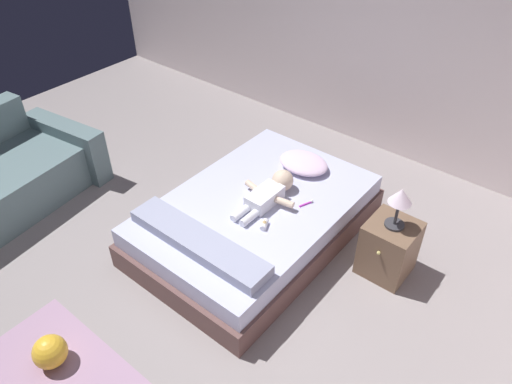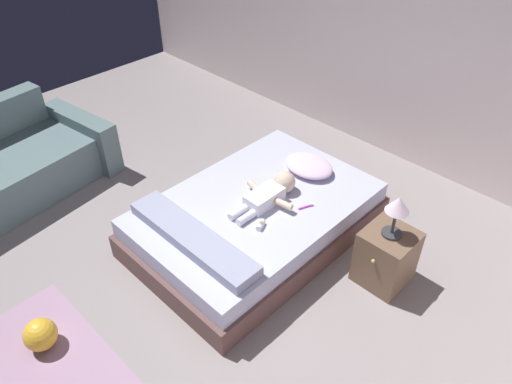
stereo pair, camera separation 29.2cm
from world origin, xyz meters
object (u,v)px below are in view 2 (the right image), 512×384
Objects in this scene: pillow at (309,166)px; toothbrush at (306,207)px; nightstand at (386,257)px; bed at (256,219)px; lamp at (397,208)px; baby_bottle at (261,225)px; baby at (271,193)px; toy_ball at (40,335)px; couch at (2,171)px.

toothbrush is at bearing -52.36° from pillow.
pillow reaches higher than toothbrush.
nightstand is at bearing 8.87° from toothbrush.
bed is 0.70m from pillow.
baby_bottle is at bearing -146.13° from lamp.
toy_ball is (-0.35, -1.95, -0.34)m from baby.
couch reaches higher than baby_bottle.
nightstand is 2.57m from toy_ball.
toy_ball is at bearing -98.54° from bed.
pillow is 0.23× the size of couch.
baby is 2.61m from couch.
lamp reaches higher than baby.
couch is (-2.14, -1.26, 0.08)m from bed.
toy_ball is at bearing -106.80° from toothbrush.
baby_bottle reaches higher than toy_ball.
pillow is at bearing 87.32° from bed.
lamp reaches higher than toy_ball.
pillow is at bearing 41.34° from couch.
baby_bottle is (-0.10, -0.44, 0.02)m from toothbrush.
bed is 5.89× the size of lamp.
nightstand is at bearing 26.62° from couch.
baby_bottle is at bearing -59.82° from baby.
pillow is 3.62× the size of toothbrush.
baby_bottle is (-0.82, -0.55, 0.18)m from nightstand.
pillow is at bearing 163.72° from nightstand.
couch is 5.70× the size of lamp.
couch reaches higher than nightstand.
nightstand is 1.00m from baby_bottle.
nightstand is (1.07, 0.35, 0.05)m from bed.
toothbrush is at bearing -171.13° from nightstand.
couch is (-2.17, -1.91, -0.17)m from pillow.
lamp reaches higher than couch.
couch reaches higher than pillow.
toy_ball is 1.74m from baby_bottle.
nightstand reaches higher than bed.
pillow is 1.10m from nightstand.
bed is 3.00× the size of baby.
bed is 1.12m from nightstand.
baby is 2.99× the size of toy_ball.
baby is 5.34× the size of toothbrush.
lamp is at bearing 13.55° from baby.
couch reaches higher than toothbrush.
baby_bottle reaches higher than bed.
couch is at bearing -153.38° from lamp.
pillow is at bearing 94.09° from baby.
bed is at bearing -92.68° from pillow.
toothbrush reaches higher than bed.
baby is 1.06m from lamp.
toy_ball is (-0.63, -2.08, -0.28)m from toothbrush.
baby reaches higher than bed.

